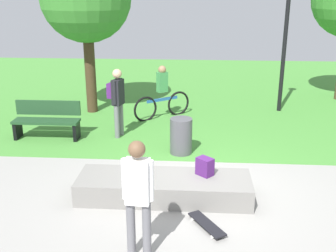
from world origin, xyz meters
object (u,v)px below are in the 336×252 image
park_bench_center_lawn (47,119)px  cyclist_on_bicycle (162,96)px  backpack_on_ledge (205,166)px  pedestrian_with_backpack (117,97)px  lamp_post (286,30)px  skater_performing_trick (138,191)px  trash_bin (181,136)px  concrete_ledge (164,187)px  skateboard_by_ledge (207,224)px

park_bench_center_lawn → cyclist_on_bicycle: 3.25m
backpack_on_ledge → pedestrian_with_backpack: pedestrian_with_backpack is taller
lamp_post → cyclist_on_bicycle: (-3.44, -0.92, -1.74)m
park_bench_center_lawn → cyclist_on_bicycle: size_ratio=1.05×
backpack_on_ledge → park_bench_center_lawn: bearing=7.1°
skater_performing_trick → trash_bin: 3.83m
park_bench_center_lawn → pedestrian_with_backpack: 1.81m
pedestrian_with_backpack → cyclist_on_bicycle: bearing=59.4°
concrete_ledge → trash_bin: trash_bin is taller
trash_bin → skater_performing_trick: bearing=-96.5°
backpack_on_ledge → lamp_post: 6.20m
lamp_post → trash_bin: lamp_post is taller
skater_performing_trick → pedestrian_with_backpack: skater_performing_trick is taller
skater_performing_trick → backpack_on_ledge: bearing=63.3°
pedestrian_with_backpack → cyclist_on_bicycle: size_ratio=1.12×
skater_performing_trick → cyclist_on_bicycle: bearing=91.8°
trash_bin → backpack_on_ledge: bearing=-75.7°
backpack_on_ledge → cyclist_on_bicycle: size_ratio=0.21×
skater_performing_trick → trash_bin: (0.43, 3.76, -0.59)m
lamp_post → pedestrian_with_backpack: size_ratio=2.27×
concrete_ledge → skater_performing_trick: bearing=-97.2°
lamp_post → trash_bin: 4.92m
lamp_post → park_bench_center_lawn: bearing=-155.7°
skateboard_by_ledge → park_bench_center_lawn: 5.38m
backpack_on_ledge → trash_bin: 1.99m
skateboard_by_ledge → lamp_post: 7.30m
lamp_post → trash_bin: bearing=-128.6°
backpack_on_ledge → cyclist_on_bicycle: (-1.13, 4.54, 0.08)m
skater_performing_trick → park_bench_center_lawn: 5.39m
skateboard_by_ledge → skater_performing_trick: bearing=-141.3°
concrete_ledge → backpack_on_ledge: 0.81m
skateboard_by_ledge → pedestrian_with_backpack: size_ratio=0.46×
skater_performing_trick → park_bench_center_lawn: (-2.87, 4.53, -0.52)m
concrete_ledge → pedestrian_with_backpack: 3.46m
skater_performing_trick → pedestrian_with_backpack: (-1.17, 4.75, 0.02)m
cyclist_on_bicycle → skateboard_by_ledge: bearing=-78.4°
backpack_on_ledge → pedestrian_with_backpack: size_ratio=0.19×
backpack_on_ledge → park_bench_center_lawn: park_bench_center_lawn is taller
trash_bin → cyclist_on_bicycle: (-0.63, 2.61, 0.23)m
concrete_ledge → skater_performing_trick: size_ratio=1.78×
concrete_ledge → pedestrian_with_backpack: size_ratio=1.79×
skateboard_by_ledge → concrete_ledge: bearing=128.5°
backpack_on_ledge → park_bench_center_lawn: (-3.80, 2.69, -0.07)m
park_bench_center_lawn → pedestrian_with_backpack: pedestrian_with_backpack is taller
park_bench_center_lawn → pedestrian_with_backpack: size_ratio=0.94×
concrete_ledge → lamp_post: 6.73m
backpack_on_ledge → cyclist_on_bicycle: cyclist_on_bicycle is taller
lamp_post → trash_bin: size_ratio=4.76×
skater_performing_trick → lamp_post: size_ratio=0.44×
trash_bin → cyclist_on_bicycle: 2.70m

